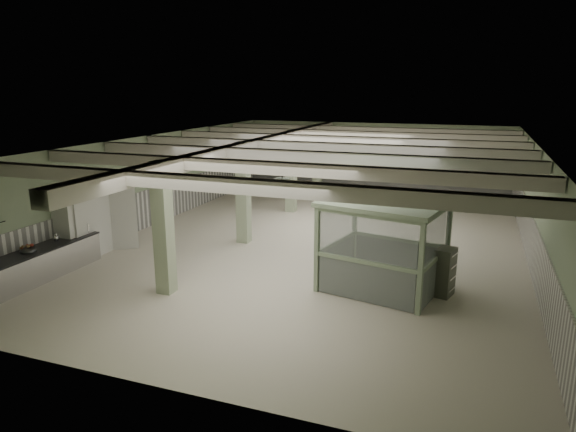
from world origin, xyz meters
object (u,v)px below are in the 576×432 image
(prep_counter, at_px, (22,270))
(walkin_cooler, at_px, (92,218))
(filing_cabinet, at_px, (445,272))
(guard_booth, at_px, (384,229))

(prep_counter, relative_size, walkin_cooler, 2.00)
(walkin_cooler, xyz_separation_m, filing_cabinet, (11.23, 0.36, -0.56))
(prep_counter, distance_m, walkin_cooler, 3.10)
(walkin_cooler, height_order, guard_booth, guard_booth)
(walkin_cooler, bearing_deg, prep_counter, -88.39)
(prep_counter, xyz_separation_m, filing_cabinet, (11.15, 3.37, 0.20))
(walkin_cooler, height_order, filing_cabinet, walkin_cooler)
(prep_counter, height_order, filing_cabinet, filing_cabinet)
(prep_counter, relative_size, guard_booth, 1.50)
(filing_cabinet, bearing_deg, guard_booth, -163.26)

